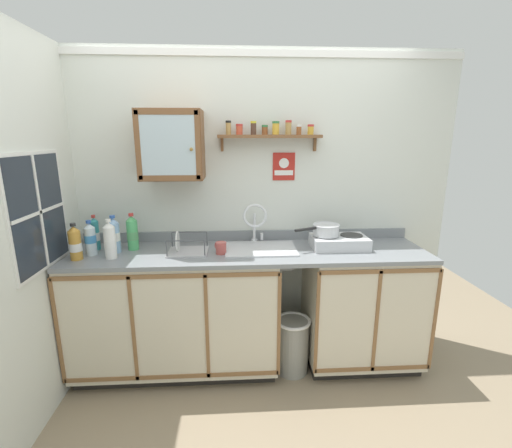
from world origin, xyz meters
TOP-DOWN VIEW (x-y plane):
  - floor at (0.00, 0.00)m, footprint 5.66×5.66m
  - back_wall at (0.00, 0.70)m, footprint 3.26×0.07m
  - lower_cabinet_run at (-0.56, 0.38)m, footprint 1.52×0.59m
  - lower_cabinet_run_right at (0.88, 0.38)m, footprint 0.88×0.59m
  - countertop at (0.00, 0.38)m, footprint 2.62×0.61m
  - backsplash at (0.00, 0.66)m, footprint 2.62×0.02m
  - sink at (0.08, 0.42)m, footprint 0.53×0.41m
  - hot_plate_stove at (0.68, 0.41)m, footprint 0.42×0.27m
  - saucepan at (0.58, 0.43)m, footprint 0.36×0.22m
  - bottle_water_blue_0 at (-0.99, 0.41)m, footprint 0.09×0.09m
  - bottle_opaque_white_1 at (-0.97, 0.27)m, footprint 0.08×0.08m
  - bottle_water_clear_2 at (-1.14, 0.36)m, footprint 0.08×0.08m
  - bottle_detergent_teal_3 at (-1.15, 0.48)m, footprint 0.06×0.06m
  - bottle_soda_green_4 at (-0.87, 0.47)m, footprint 0.08×0.08m
  - bottle_juice_amber_5 at (-1.20, 0.26)m, footprint 0.08×0.08m
  - dish_rack at (-0.47, 0.37)m, footprint 0.29×0.25m
  - mug at (-0.21, 0.33)m, footprint 0.09×0.10m
  - wall_cabinet at (-0.56, 0.52)m, footprint 0.45×0.32m
  - spice_shelf at (0.16, 0.60)m, footprint 0.78×0.14m
  - warning_sign at (0.28, 0.67)m, footprint 0.17×0.01m
  - window at (-1.33, 0.10)m, footprint 0.03×0.63m
  - trash_bin at (0.32, 0.28)m, footprint 0.27×0.27m

SIDE VIEW (x-z plane):
  - floor at x=0.00m, z-range 0.00..0.00m
  - trash_bin at x=0.32m, z-range 0.01..0.45m
  - lower_cabinet_run at x=-0.56m, z-range 0.00..0.94m
  - lower_cabinet_run_right at x=0.88m, z-range 0.00..0.94m
  - countertop at x=0.00m, z-range 0.93..0.96m
  - sink at x=0.08m, z-range 0.73..1.17m
  - dish_rack at x=-0.47m, z-range 0.91..1.07m
  - backsplash at x=0.00m, z-range 0.96..1.04m
  - mug at x=-0.21m, z-range 0.96..1.05m
  - hot_plate_stove at x=0.68m, z-range 0.96..1.06m
  - bottle_juice_amber_5 at x=-1.20m, z-range 0.95..1.20m
  - bottle_water_clear_2 at x=-1.14m, z-range 0.95..1.21m
  - bottle_detergent_teal_3 at x=-1.15m, z-range 0.95..1.21m
  - bottle_opaque_white_1 at x=-0.97m, z-range 0.95..1.22m
  - bottle_soda_green_4 at x=-0.87m, z-range 0.95..1.23m
  - bottle_water_blue_0 at x=-0.99m, z-range 0.95..1.23m
  - saucepan at x=0.58m, z-range 1.06..1.15m
  - back_wall at x=0.00m, z-range 0.01..2.44m
  - window at x=-1.33m, z-range 0.96..1.70m
  - warning_sign at x=0.28m, z-range 1.45..1.66m
  - wall_cabinet at x=-0.56m, z-range 1.48..1.97m
  - spice_shelf at x=0.16m, z-range 1.69..1.92m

